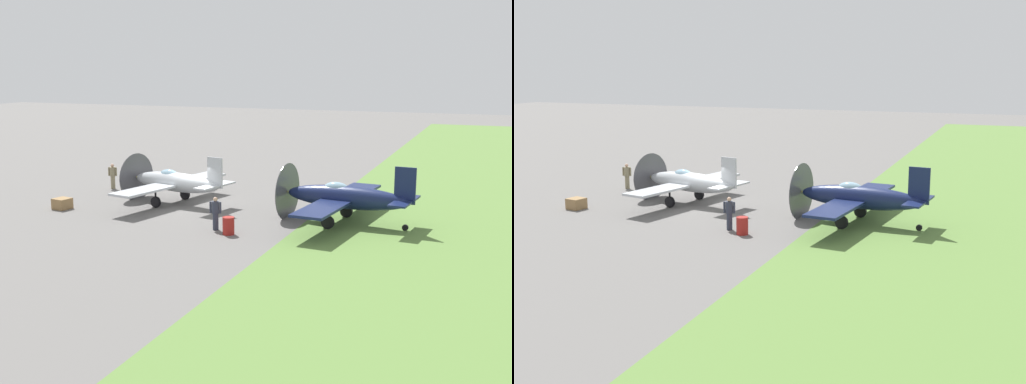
% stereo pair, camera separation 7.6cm
% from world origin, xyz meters
% --- Properties ---
extents(ground_plane, '(160.00, 160.00, 0.00)m').
position_xyz_m(ground_plane, '(0.00, 0.00, 0.00)').
color(ground_plane, '#605E5B').
extents(grass_verge, '(120.00, 11.00, 0.01)m').
position_xyz_m(grass_verge, '(0.00, -12.82, 0.00)').
color(grass_verge, '#567A38').
rests_on(grass_verge, ground).
extents(airplane_lead, '(9.22, 7.37, 3.27)m').
position_xyz_m(airplane_lead, '(0.47, 1.47, 1.37)').
color(airplane_lead, '#B2B7BC').
rests_on(airplane_lead, ground).
extents(airplane_wingman, '(9.76, 7.74, 3.46)m').
position_xyz_m(airplane_wingman, '(-0.75, -9.35, 1.45)').
color(airplane_wingman, '#141E47').
rests_on(airplane_wingman, ground).
extents(ground_crew_chief, '(0.38, 0.62, 1.73)m').
position_xyz_m(ground_crew_chief, '(-4.43, -3.47, 0.91)').
color(ground_crew_chief, '#2D3342').
rests_on(ground_crew_chief, ground).
extents(ground_crew_mechanic, '(0.38, 0.62, 1.73)m').
position_xyz_m(ground_crew_mechanic, '(3.36, 7.74, 0.91)').
color(ground_crew_mechanic, '#847A5B').
rests_on(ground_crew_mechanic, ground).
extents(fuel_drum, '(0.60, 0.60, 0.90)m').
position_xyz_m(fuel_drum, '(-5.06, -4.46, 0.45)').
color(fuel_drum, maroon).
rests_on(fuel_drum, ground).
extents(supply_crate, '(1.06, 1.06, 0.64)m').
position_xyz_m(supply_crate, '(-3.13, 7.05, 0.32)').
color(supply_crate, olive).
rests_on(supply_crate, ground).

